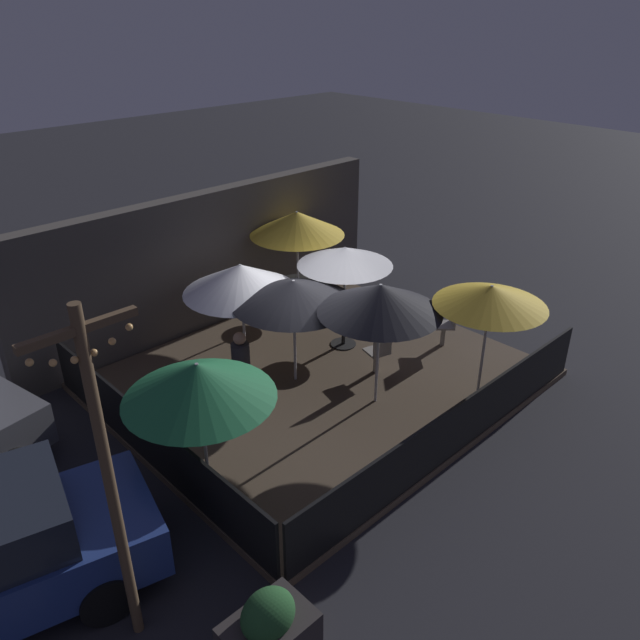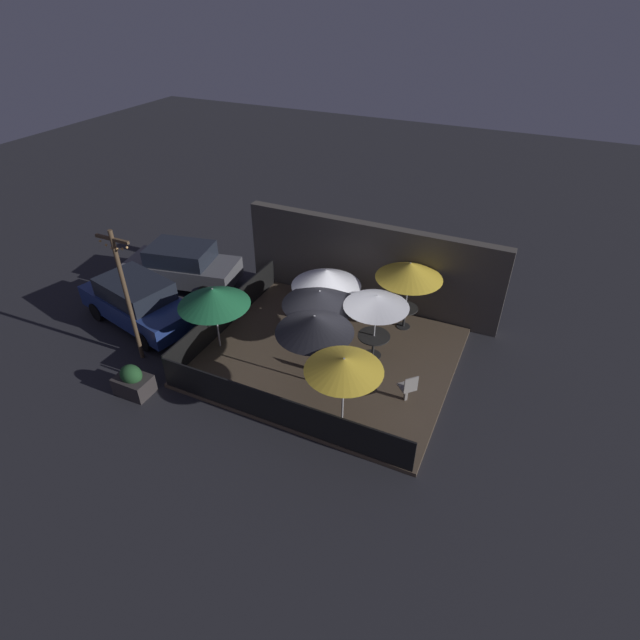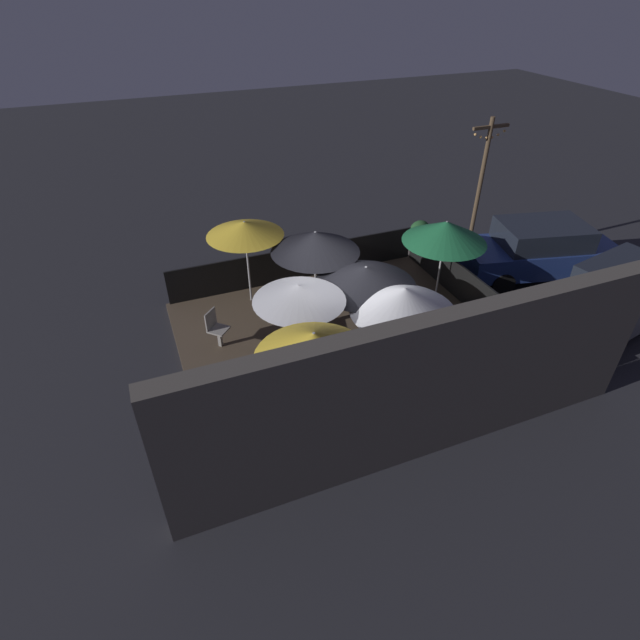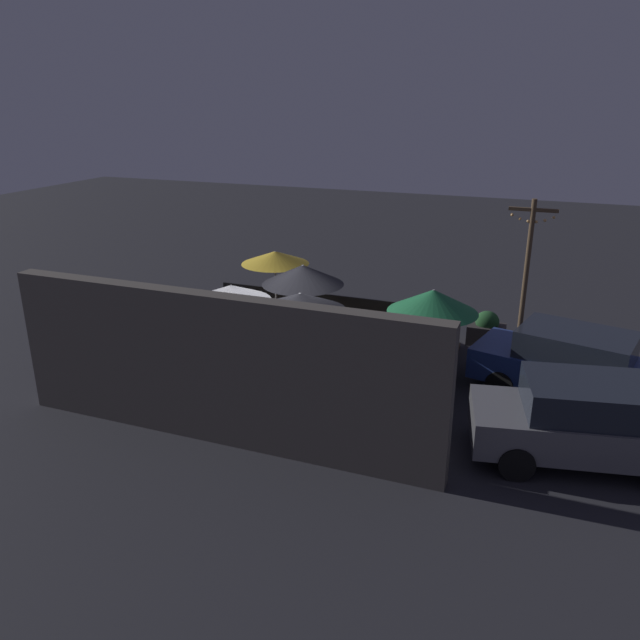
{
  "view_description": "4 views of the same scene",
  "coord_description": "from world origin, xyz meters",
  "px_view_note": "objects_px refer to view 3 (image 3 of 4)",
  "views": [
    {
      "loc": [
        -6.94,
        -7.27,
        6.49
      ],
      "look_at": [
        0.36,
        0.35,
        1.06
      ],
      "focal_mm": 35.0,
      "sensor_mm": 36.0,
      "label": 1
    },
    {
      "loc": [
        4.76,
        -10.8,
        9.58
      ],
      "look_at": [
        -0.27,
        0.0,
        1.32
      ],
      "focal_mm": 28.0,
      "sensor_mm": 36.0,
      "label": 2
    },
    {
      "loc": [
        3.93,
        8.42,
        7.31
      ],
      "look_at": [
        0.68,
        0.31,
        1.1
      ],
      "focal_mm": 28.0,
      "sensor_mm": 36.0,
      "label": 3
    },
    {
      "loc": [
        -5.7,
        12.76,
        6.43
      ],
      "look_at": [
        -0.65,
        -0.36,
        1.33
      ],
      "focal_mm": 35.0,
      "sensor_mm": 36.0,
      "label": 4
    }
  ],
  "objects_px": {
    "patio_umbrella_6": "(245,229)",
    "patio_chair_1": "(296,316)",
    "patio_umbrella_2": "(315,242)",
    "patio_umbrella_4": "(445,232)",
    "patron_0": "(408,322)",
    "light_post": "(480,187)",
    "planter_box": "(419,237)",
    "patio_umbrella_3": "(404,300)",
    "patio_umbrella_1": "(299,293)",
    "parked_car_1": "(621,294)",
    "patio_umbrella_5": "(365,276)",
    "patio_chair_0": "(216,327)",
    "dining_table_0": "(314,410)",
    "parked_car_0": "(538,250)",
    "patio_umbrella_0": "(314,346)",
    "dining_table_1": "(301,346)"
  },
  "relations": [
    {
      "from": "patron_0",
      "to": "patio_umbrella_4",
      "type": "bearing_deg",
      "value": -59.15
    },
    {
      "from": "patio_chair_0",
      "to": "patio_umbrella_6",
      "type": "bearing_deg",
      "value": 96.63
    },
    {
      "from": "patio_umbrella_1",
      "to": "patio_umbrella_3",
      "type": "height_order",
      "value": "patio_umbrella_1"
    },
    {
      "from": "patio_umbrella_3",
      "to": "dining_table_0",
      "type": "distance_m",
      "value": 2.81
    },
    {
      "from": "patio_umbrella_0",
      "to": "patio_umbrella_5",
      "type": "distance_m",
      "value": 2.96
    },
    {
      "from": "light_post",
      "to": "parked_car_1",
      "type": "distance_m",
      "value": 4.54
    },
    {
      "from": "parked_car_1",
      "to": "patio_umbrella_2",
      "type": "bearing_deg",
      "value": -34.88
    },
    {
      "from": "patron_0",
      "to": "parked_car_1",
      "type": "relative_size",
      "value": 0.29
    },
    {
      "from": "patio_umbrella_2",
      "to": "patio_umbrella_4",
      "type": "xyz_separation_m",
      "value": [
        -3.38,
        0.27,
        -0.22
      ]
    },
    {
      "from": "patio_umbrella_6",
      "to": "patio_chair_1",
      "type": "relative_size",
      "value": 2.45
    },
    {
      "from": "patio_umbrella_2",
      "to": "planter_box",
      "type": "bearing_deg",
      "value": -151.75
    },
    {
      "from": "dining_table_0",
      "to": "patio_umbrella_0",
      "type": "bearing_deg",
      "value": 90.0
    },
    {
      "from": "patio_chair_1",
      "to": "planter_box",
      "type": "xyz_separation_m",
      "value": [
        -5.13,
        -2.96,
        -0.22
      ]
    },
    {
      "from": "patio_chair_0",
      "to": "parked_car_0",
      "type": "bearing_deg",
      "value": 44.33
    },
    {
      "from": "patio_umbrella_1",
      "to": "parked_car_1",
      "type": "relative_size",
      "value": 0.5
    },
    {
      "from": "patio_umbrella_2",
      "to": "dining_table_0",
      "type": "xyz_separation_m",
      "value": [
        1.45,
        3.66,
        -1.44
      ]
    },
    {
      "from": "dining_table_0",
      "to": "dining_table_1",
      "type": "xyz_separation_m",
      "value": [
        -0.4,
        -1.84,
        0.01
      ]
    },
    {
      "from": "patron_0",
      "to": "light_post",
      "type": "distance_m",
      "value": 5.06
    },
    {
      "from": "patio_umbrella_0",
      "to": "patio_umbrella_5",
      "type": "relative_size",
      "value": 1.06
    },
    {
      "from": "patio_chair_1",
      "to": "parked_car_0",
      "type": "relative_size",
      "value": 0.2
    },
    {
      "from": "light_post",
      "to": "patron_0",
      "type": "bearing_deg",
      "value": 37.84
    },
    {
      "from": "patio_umbrella_3",
      "to": "patio_umbrella_6",
      "type": "distance_m",
      "value": 4.46
    },
    {
      "from": "dining_table_0",
      "to": "patron_0",
      "type": "height_order",
      "value": "patron_0"
    },
    {
      "from": "patio_umbrella_1",
      "to": "parked_car_1",
      "type": "xyz_separation_m",
      "value": [
        -7.83,
        1.13,
        -1.22
      ]
    },
    {
      "from": "patio_chair_1",
      "to": "patio_umbrella_2",
      "type": "bearing_deg",
      "value": 143.92
    },
    {
      "from": "patron_0",
      "to": "parked_car_1",
      "type": "bearing_deg",
      "value": -111.65
    },
    {
      "from": "patio_chair_0",
      "to": "patron_0",
      "type": "bearing_deg",
      "value": 24.19
    },
    {
      "from": "patio_umbrella_0",
      "to": "patron_0",
      "type": "xyz_separation_m",
      "value": [
        -2.99,
        -1.81,
        -1.53
      ]
    },
    {
      "from": "parked_car_1",
      "to": "patio_chair_0",
      "type": "bearing_deg",
      "value": -26.9
    },
    {
      "from": "light_post",
      "to": "parked_car_1",
      "type": "xyz_separation_m",
      "value": [
        -1.47,
        4.03,
        -1.48
      ]
    },
    {
      "from": "patio_umbrella_4",
      "to": "patron_0",
      "type": "distance_m",
      "value": 2.73
    },
    {
      "from": "patio_umbrella_2",
      "to": "parked_car_1",
      "type": "distance_m",
      "value": 7.51
    },
    {
      "from": "patio_umbrella_5",
      "to": "planter_box",
      "type": "bearing_deg",
      "value": -134.76
    },
    {
      "from": "patio_umbrella_0",
      "to": "patron_0",
      "type": "relative_size",
      "value": 1.91
    },
    {
      "from": "parked_car_0",
      "to": "patron_0",
      "type": "bearing_deg",
      "value": 30.14
    },
    {
      "from": "patio_umbrella_4",
      "to": "planter_box",
      "type": "xyz_separation_m",
      "value": [
        -1.03,
        -2.64,
        -1.52
      ]
    },
    {
      "from": "patio_umbrella_0",
      "to": "dining_table_1",
      "type": "distance_m",
      "value": 2.4
    },
    {
      "from": "light_post",
      "to": "patio_umbrella_3",
      "type": "bearing_deg",
      "value": 39.85
    },
    {
      "from": "patio_umbrella_2",
      "to": "patio_umbrella_4",
      "type": "distance_m",
      "value": 3.4
    },
    {
      "from": "patio_umbrella_3",
      "to": "parked_car_1",
      "type": "distance_m",
      "value": 6.02
    },
    {
      "from": "patio_umbrella_2",
      "to": "dining_table_1",
      "type": "bearing_deg",
      "value": 59.98
    },
    {
      "from": "patio_umbrella_0",
      "to": "planter_box",
      "type": "xyz_separation_m",
      "value": [
        -5.87,
        -6.03,
        -1.81
      ]
    },
    {
      "from": "dining_table_0",
      "to": "planter_box",
      "type": "height_order",
      "value": "planter_box"
    },
    {
      "from": "patio_umbrella_1",
      "to": "patio_umbrella_2",
      "type": "height_order",
      "value": "patio_umbrella_2"
    },
    {
      "from": "patron_0",
      "to": "light_post",
      "type": "relative_size",
      "value": 0.29
    },
    {
      "from": "patio_umbrella_5",
      "to": "patio_chair_0",
      "type": "xyz_separation_m",
      "value": [
        3.12,
        -1.17,
        -1.31
      ]
    },
    {
      "from": "patio_umbrella_0",
      "to": "patio_umbrella_2",
      "type": "bearing_deg",
      "value": -111.65
    },
    {
      "from": "patio_umbrella_0",
      "to": "light_post",
      "type": "xyz_separation_m",
      "value": [
        -6.77,
        -4.74,
        0.12
      ]
    },
    {
      "from": "patio_umbrella_3",
      "to": "patio_umbrella_6",
      "type": "xyz_separation_m",
      "value": [
        2.2,
        -3.87,
        0.24
      ]
    },
    {
      "from": "patio_chair_0",
      "to": "parked_car_1",
      "type": "height_order",
      "value": "parked_car_1"
    }
  ]
}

